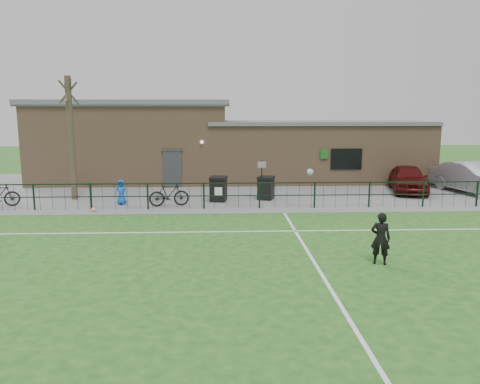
{
  "coord_description": "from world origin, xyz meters",
  "views": [
    {
      "loc": [
        -0.71,
        -12.62,
        4.43
      ],
      "look_at": [
        0.0,
        5.0,
        1.3
      ],
      "focal_mm": 35.0,
      "sensor_mm": 36.0,
      "label": 1
    }
  ],
  "objects_px": {
    "car_silver": "(473,178)",
    "bare_tree": "(71,139)",
    "spectator_child": "(121,192)",
    "wheelie_bin_right": "(266,189)",
    "sign_post": "(262,180)",
    "bicycle_d": "(169,194)",
    "ball_ground": "(93,210)",
    "car_maroon": "(408,179)",
    "wheelie_bin_left": "(218,190)"
  },
  "relations": [
    {
      "from": "bare_tree",
      "to": "wheelie_bin_right",
      "type": "height_order",
      "value": "bare_tree"
    },
    {
      "from": "sign_post",
      "to": "car_maroon",
      "type": "distance_m",
      "value": 8.32
    },
    {
      "from": "car_silver",
      "to": "bicycle_d",
      "type": "height_order",
      "value": "car_silver"
    },
    {
      "from": "car_maroon",
      "to": "bicycle_d",
      "type": "relative_size",
      "value": 2.33
    },
    {
      "from": "bare_tree",
      "to": "ball_ground",
      "type": "relative_size",
      "value": 28.13
    },
    {
      "from": "wheelie_bin_right",
      "to": "spectator_child",
      "type": "bearing_deg",
      "value": -152.24
    },
    {
      "from": "wheelie_bin_right",
      "to": "car_maroon",
      "type": "distance_m",
      "value": 8.04
    },
    {
      "from": "bare_tree",
      "to": "ball_ground",
      "type": "bearing_deg",
      "value": -60.11
    },
    {
      "from": "car_maroon",
      "to": "spectator_child",
      "type": "height_order",
      "value": "car_maroon"
    },
    {
      "from": "wheelie_bin_left",
      "to": "spectator_child",
      "type": "bearing_deg",
      "value": -161.73
    },
    {
      "from": "bare_tree",
      "to": "car_silver",
      "type": "relative_size",
      "value": 1.2
    },
    {
      "from": "wheelie_bin_right",
      "to": "sign_post",
      "type": "distance_m",
      "value": 0.57
    },
    {
      "from": "car_maroon",
      "to": "car_silver",
      "type": "bearing_deg",
      "value": 4.08
    },
    {
      "from": "wheelie_bin_right",
      "to": "bicycle_d",
      "type": "height_order",
      "value": "bicycle_d"
    },
    {
      "from": "car_maroon",
      "to": "spectator_child",
      "type": "bearing_deg",
      "value": -155.3
    },
    {
      "from": "bare_tree",
      "to": "sign_post",
      "type": "relative_size",
      "value": 3.0
    },
    {
      "from": "bare_tree",
      "to": "car_maroon",
      "type": "height_order",
      "value": "bare_tree"
    },
    {
      "from": "bare_tree",
      "to": "car_maroon",
      "type": "xyz_separation_m",
      "value": [
        17.34,
        1.37,
        -2.25
      ]
    },
    {
      "from": "wheelie_bin_left",
      "to": "wheelie_bin_right",
      "type": "height_order",
      "value": "wheelie_bin_left"
    },
    {
      "from": "bare_tree",
      "to": "car_silver",
      "type": "xyz_separation_m",
      "value": [
        20.61,
        0.8,
        -2.16
      ]
    },
    {
      "from": "car_silver",
      "to": "car_maroon",
      "type": "bearing_deg",
      "value": 156.07
    },
    {
      "from": "car_silver",
      "to": "spectator_child",
      "type": "relative_size",
      "value": 4.24
    },
    {
      "from": "bare_tree",
      "to": "wheelie_bin_right",
      "type": "relative_size",
      "value": 5.68
    },
    {
      "from": "bare_tree",
      "to": "ball_ground",
      "type": "height_order",
      "value": "bare_tree"
    },
    {
      "from": "wheelie_bin_left",
      "to": "ball_ground",
      "type": "height_order",
      "value": "wheelie_bin_left"
    },
    {
      "from": "car_maroon",
      "to": "bicycle_d",
      "type": "xyz_separation_m",
      "value": [
        -12.46,
        -3.24,
        -0.18
      ]
    },
    {
      "from": "ball_ground",
      "to": "wheelie_bin_left",
      "type": "bearing_deg",
      "value": 22.1
    },
    {
      "from": "wheelie_bin_left",
      "to": "bicycle_d",
      "type": "height_order",
      "value": "wheelie_bin_left"
    },
    {
      "from": "wheelie_bin_left",
      "to": "spectator_child",
      "type": "height_order",
      "value": "spectator_child"
    },
    {
      "from": "bare_tree",
      "to": "bicycle_d",
      "type": "xyz_separation_m",
      "value": [
        4.88,
        -1.87,
        -2.43
      ]
    },
    {
      "from": "car_silver",
      "to": "spectator_child",
      "type": "xyz_separation_m",
      "value": [
        -18.01,
        -2.23,
        -0.23
      ]
    },
    {
      "from": "car_silver",
      "to": "bare_tree",
      "type": "bearing_deg",
      "value": 168.15
    },
    {
      "from": "wheelie_bin_right",
      "to": "ball_ground",
      "type": "relative_size",
      "value": 4.96
    },
    {
      "from": "car_silver",
      "to": "ball_ground",
      "type": "xyz_separation_m",
      "value": [
        -18.91,
        -3.76,
        -0.73
      ]
    },
    {
      "from": "car_maroon",
      "to": "bare_tree",
      "type": "bearing_deg",
      "value": -161.55
    },
    {
      "from": "car_silver",
      "to": "wheelie_bin_right",
      "type": "bearing_deg",
      "value": 172.01
    },
    {
      "from": "car_maroon",
      "to": "bicycle_d",
      "type": "height_order",
      "value": "car_maroon"
    },
    {
      "from": "car_silver",
      "to": "ball_ground",
      "type": "bearing_deg",
      "value": 177.16
    },
    {
      "from": "bare_tree",
      "to": "wheelie_bin_right",
      "type": "distance_m",
      "value": 9.81
    },
    {
      "from": "car_maroon",
      "to": "car_silver",
      "type": "height_order",
      "value": "car_silver"
    },
    {
      "from": "sign_post",
      "to": "car_maroon",
      "type": "relative_size",
      "value": 0.47
    },
    {
      "from": "wheelie_bin_right",
      "to": "sign_post",
      "type": "bearing_deg",
      "value": -117.36
    },
    {
      "from": "bicycle_d",
      "to": "wheelie_bin_right",
      "type": "bearing_deg",
      "value": -82.29
    },
    {
      "from": "wheelie_bin_right",
      "to": "spectator_child",
      "type": "relative_size",
      "value": 0.9
    },
    {
      "from": "bicycle_d",
      "to": "ball_ground",
      "type": "relative_size",
      "value": 8.59
    },
    {
      "from": "bicycle_d",
      "to": "ball_ground",
      "type": "height_order",
      "value": "bicycle_d"
    },
    {
      "from": "car_maroon",
      "to": "ball_ground",
      "type": "xyz_separation_m",
      "value": [
        -15.64,
        -4.33,
        -0.64
      ]
    },
    {
      "from": "bicycle_d",
      "to": "spectator_child",
      "type": "xyz_separation_m",
      "value": [
        -2.27,
        0.44,
        0.04
      ]
    },
    {
      "from": "spectator_child",
      "to": "sign_post",
      "type": "bearing_deg",
      "value": 5.54
    },
    {
      "from": "wheelie_bin_left",
      "to": "spectator_child",
      "type": "distance_m",
      "value": 4.59
    }
  ]
}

